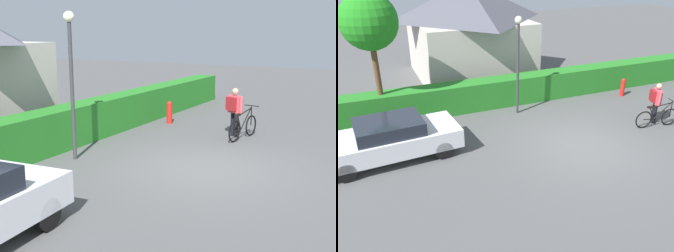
% 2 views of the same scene
% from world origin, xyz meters
% --- Properties ---
extents(ground_plane, '(60.00, 60.00, 0.00)m').
position_xyz_m(ground_plane, '(0.00, 0.00, 0.00)').
color(ground_plane, '#505050').
extents(hedge_row, '(20.75, 0.90, 1.16)m').
position_xyz_m(hedge_row, '(0.00, 4.52, 0.58)').
color(hedge_row, '#247723').
rests_on(hedge_row, ground).
extents(house_distant, '(5.57, 6.07, 4.67)m').
position_xyz_m(house_distant, '(-1.11, 8.97, 2.39)').
color(house_distant, beige).
rests_on(house_distant, ground).
extents(parked_car_near, '(4.27, 2.02, 1.28)m').
position_xyz_m(parked_car_near, '(-5.95, 1.72, 0.68)').
color(parked_car_near, silver).
rests_on(parked_car_near, ground).
extents(bicycle, '(1.72, 0.50, 0.99)m').
position_xyz_m(bicycle, '(3.35, 0.25, 0.38)').
color(bicycle, black).
rests_on(bicycle, ground).
extents(person_rider, '(0.48, 0.58, 1.55)m').
position_xyz_m(person_rider, '(3.52, 0.62, 0.93)').
color(person_rider, black).
rests_on(person_rider, ground).
extents(street_lamp, '(0.28, 0.28, 3.81)m').
position_xyz_m(street_lamp, '(-0.89, 3.42, 2.50)').
color(street_lamp, '#38383D').
rests_on(street_lamp, ground).
extents(tree_kerbside, '(1.97, 1.97, 4.75)m').
position_xyz_m(tree_kerbside, '(-5.94, 4.51, 3.73)').
color(tree_kerbside, brown).
rests_on(tree_kerbside, ground).
extents(fire_hydrant, '(0.20, 0.20, 0.81)m').
position_xyz_m(fire_hydrant, '(4.34, 3.37, 0.41)').
color(fire_hydrant, red).
rests_on(fire_hydrant, ground).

